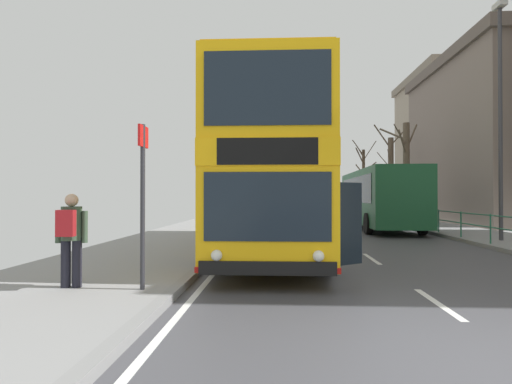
# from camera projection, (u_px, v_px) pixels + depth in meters

# --- Properties ---
(ground) EXTENTS (15.80, 140.00, 0.20)m
(ground) POSITION_uv_depth(u_px,v_px,m) (462.00, 365.00, 4.16)
(ground) COLOR #45454A
(double_decker_bus_main) EXTENTS (3.29, 11.51, 4.53)m
(double_decker_bus_main) POSITION_uv_depth(u_px,v_px,m) (271.00, 175.00, 13.02)
(double_decker_bus_main) COLOR #F4B20F
(double_decker_bus_main) RESTS_ON ground
(background_bus_far_lane) EXTENTS (2.77, 10.43, 3.01)m
(background_bus_far_lane) POSITION_uv_depth(u_px,v_px,m) (379.00, 197.00, 22.18)
(background_bus_far_lane) COLOR #19512D
(background_bus_far_lane) RESTS_ON ground
(pedestrian_railing_far_kerb) EXTENTS (0.05, 22.72, 0.98)m
(pedestrian_railing_far_kerb) POSITION_uv_depth(u_px,v_px,m) (461.00, 220.00, 16.21)
(pedestrian_railing_far_kerb) COLOR #236B4C
(pedestrian_railing_far_kerb) RESTS_ON ground
(pedestrian_companion) EXTENTS (0.55, 0.56, 1.60)m
(pedestrian_companion) POSITION_uv_depth(u_px,v_px,m) (71.00, 233.00, 7.22)
(pedestrian_companion) COLOR black
(pedestrian_companion) RESTS_ON ground
(bus_stop_sign_near) EXTENTS (0.08, 0.44, 2.77)m
(bus_stop_sign_near) POSITION_uv_depth(u_px,v_px,m) (143.00, 188.00, 7.11)
(bus_stop_sign_near) COLOR #2D2D33
(bus_stop_sign_near) RESTS_ON ground
(street_lamp_far_side) EXTENTS (0.28, 0.60, 8.48)m
(street_lamp_far_side) POSITION_uv_depth(u_px,v_px,m) (500.00, 104.00, 15.06)
(street_lamp_far_side) COLOR #38383D
(street_lamp_far_side) RESTS_ON ground
(bare_tree_far_00) EXTENTS (2.18, 1.31, 7.15)m
(bare_tree_far_00) POSITION_uv_depth(u_px,v_px,m) (391.00, 176.00, 32.73)
(bare_tree_far_00) COLOR brown
(bare_tree_far_00) RESTS_ON ground
(bare_tree_far_01) EXTENTS (2.23, 2.22, 6.02)m
(bare_tree_far_01) POSITION_uv_depth(u_px,v_px,m) (406.00, 170.00, 25.67)
(bare_tree_far_01) COLOR brown
(bare_tree_far_01) RESTS_ON ground
(bare_tree_far_02) EXTENTS (2.46, 2.96, 7.08)m
(bare_tree_far_02) POSITION_uv_depth(u_px,v_px,m) (363.00, 176.00, 41.85)
(bare_tree_far_02) COLOR #4C3D2D
(bare_tree_far_02) RESTS_ON ground
(background_building_00) EXTENTS (14.19, 12.23, 13.15)m
(background_building_00) POSITION_uv_depth(u_px,v_px,m) (486.00, 144.00, 39.67)
(background_building_00) COLOR gray
(background_building_00) RESTS_ON ground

